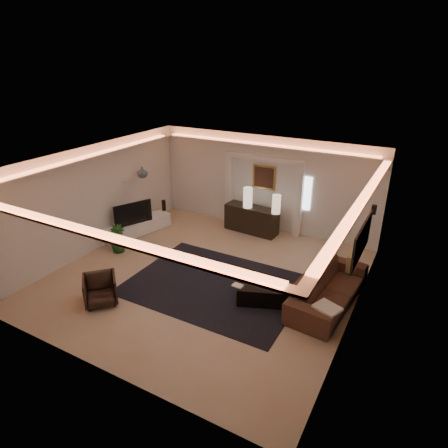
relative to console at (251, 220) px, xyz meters
The scene contains 33 objects.
floor 3.04m from the console, 86.84° to the right, with size 7.00×7.00×0.00m, color #BDB193.
ceiling 3.92m from the console, 86.84° to the right, with size 7.00×7.00×0.00m, color white.
wall_back 1.17m from the console, 71.23° to the left, with size 7.00×7.00×0.00m, color silver.
wall_front 6.60m from the console, 88.54° to the right, with size 7.00×7.00×0.00m, color silver.
wall_left 4.61m from the console, 137.91° to the right, with size 7.00×7.00×0.00m, color silver.
wall_right 4.86m from the console, 39.39° to the right, with size 7.00×7.00×0.00m, color silver.
cove_soffit 3.74m from the console, 86.84° to the right, with size 7.00×7.00×0.04m, color silver.
daylight_slit 1.85m from the console, 17.19° to the left, with size 0.25×0.03×1.00m, color white.
area_rug 3.28m from the console, 80.00° to the right, with size 4.00×3.00×0.01m, color black.
pilaster_left 1.27m from the console, 158.42° to the left, with size 0.22×0.20×2.20m, color silver.
pilaster_right 1.54m from the console, 16.47° to the left, with size 0.22×0.20×2.20m, color silver.
alcove_header 1.90m from the console, 66.87° to the left, with size 2.52×0.20×0.12m, color silver.
painting_frame 1.34m from the console, 70.10° to the left, with size 0.74×0.04×0.74m, color tan.
painting_canvas 1.33m from the console, 69.05° to the left, with size 0.62×0.02×0.62m, color #4C2D1E.
art_panel_frame 4.72m from the console, 36.70° to the right, with size 0.04×1.64×0.74m, color black.
art_panel_gold 4.70m from the console, 36.89° to the right, with size 0.02×1.50×0.62m, color tan.
wall_sconce 3.86m from the console, 12.88° to the right, with size 0.12×0.12×0.22m, color black.
wall_niche 3.86m from the console, 153.80° to the right, with size 0.10×0.55×0.04m, color silver.
console is the anchor object (origin of this frame).
lamp_left 0.70m from the console, 142.57° to the right, with size 0.28×0.28×0.62m, color #FFEBCD.
lamp_right 1.09m from the console, ahead, with size 0.25×0.25×0.56m, color #FFE6BC.
media_ledge 3.51m from the console, 148.47° to the right, with size 0.55×2.18×0.41m, color white.
tv 3.62m from the console, 145.94° to the right, with size 0.15×1.17×0.67m, color black.
figurine 2.87m from the console, 165.06° to the right, with size 0.13×0.13×0.34m, color black.
ginger_jar 3.59m from the console, 155.09° to the right, with size 0.32×0.32×0.33m, color #46566D.
plant 4.01m from the console, 131.62° to the right, with size 0.43×0.43×0.77m, color #1B491A.
sofa 4.05m from the console, 40.23° to the right, with size 1.01×2.57×0.75m, color black.
throw_blanket 4.89m from the console, 47.30° to the right, with size 0.47×0.39×0.05m, color white.
throw_pillow 3.65m from the console, 24.63° to the right, with size 0.12×0.41×0.41m, color tan.
coffee_table 3.73m from the console, 60.73° to the right, with size 1.12×0.61×0.42m, color black.
bowl 3.23m from the console, 67.03° to the right, with size 0.31×0.31×0.08m, color black.
magazine 3.80m from the console, 69.31° to the right, with size 0.23×0.17×0.03m, color #FFEAC9.
armchair 5.19m from the console, 104.48° to the right, with size 0.69×0.71×0.65m, color black.
Camera 1 is at (4.43, -7.06, 5.08)m, focal length 31.34 mm.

